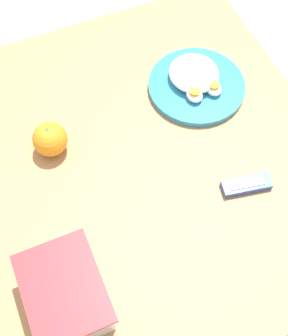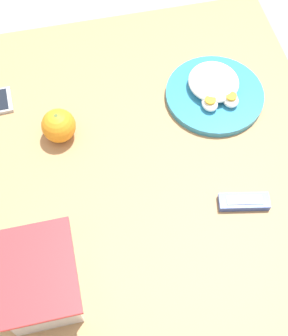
{
  "view_description": "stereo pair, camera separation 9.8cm",
  "coord_description": "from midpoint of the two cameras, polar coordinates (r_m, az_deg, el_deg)",
  "views": [
    {
      "loc": [
        -0.54,
        0.19,
        1.7
      ],
      "look_at": [
        -0.04,
        -0.02,
        0.77
      ],
      "focal_mm": 50.0,
      "sensor_mm": 36.0,
      "label": 1
    },
    {
      "loc": [
        -0.56,
        0.1,
        1.7
      ],
      "look_at": [
        -0.04,
        -0.02,
        0.77
      ],
      "focal_mm": 50.0,
      "sensor_mm": 36.0,
      "label": 2
    }
  ],
  "objects": [
    {
      "name": "ground_plane",
      "position": [
        1.79,
        -2.61,
        -11.36
      ],
      "size": [
        10.0,
        10.0,
        0.0
      ],
      "primitive_type": "plane",
      "color": "#B2A899"
    },
    {
      "name": "table",
      "position": [
        1.18,
        -3.87,
        -1.23
      ],
      "size": [
        0.98,
        0.96,
        0.74
      ],
      "color": "#AD7F51",
      "rests_on": "ground_plane"
    },
    {
      "name": "food_container",
      "position": [
        0.97,
        -12.39,
        -15.22
      ],
      "size": [
        0.19,
        0.15,
        0.1
      ],
      "color": "white",
      "rests_on": "table"
    },
    {
      "name": "orange_fruit",
      "position": [
        1.13,
        -13.83,
        3.22
      ],
      "size": [
        0.08,
        0.08,
        0.08
      ],
      "color": "orange",
      "rests_on": "table"
    },
    {
      "name": "rice_plate",
      "position": [
        1.24,
        4.09,
        10.27
      ],
      "size": [
        0.25,
        0.25,
        0.06
      ],
      "color": "teal",
      "rests_on": "table"
    },
    {
      "name": "candy_bar",
      "position": [
        1.09,
        9.89,
        -2.27
      ],
      "size": [
        0.06,
        0.12,
        0.02
      ],
      "color": "#334C9E",
      "rests_on": "table"
    }
  ]
}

